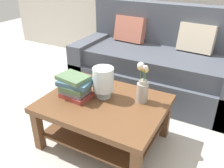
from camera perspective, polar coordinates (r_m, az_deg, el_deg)
ground_plane at (r=2.54m, az=4.18°, el=-9.28°), size 10.00×10.00×0.00m
couch at (r=3.03m, az=10.62°, el=4.58°), size 1.98×0.90×1.06m
coffee_table at (r=2.13m, az=-1.95°, el=-6.96°), size 1.04×0.81×0.44m
book_stack_main at (r=2.10m, az=-8.75°, el=-0.56°), size 0.31×0.24×0.20m
glass_hurricane_vase at (r=2.06m, az=-2.08°, el=0.96°), size 0.18×0.18×0.28m
flower_pitcher at (r=2.01m, az=7.28°, el=-0.31°), size 0.11×0.10×0.36m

